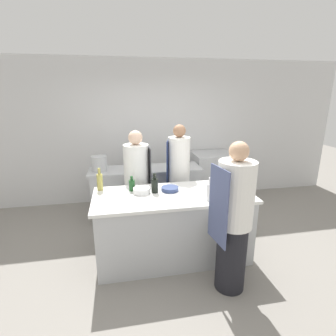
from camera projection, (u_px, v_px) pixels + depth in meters
ground_plane at (173, 255)px, 3.64m from camera, size 16.00×16.00×0.00m
wall_back at (151, 132)px, 5.26m from camera, size 8.00×0.06×2.80m
prep_counter at (173, 225)px, 3.51m from camera, size 2.04×0.88×0.91m
pass_counter at (146, 192)px, 4.66m from camera, size 1.93×0.58×0.91m
oven_range at (212, 177)px, 5.33m from camera, size 0.79×0.72×1.00m
chef_at_prep_near at (233, 220)px, 2.81m from camera, size 0.43×0.41×1.71m
chef_at_stove at (137, 184)px, 3.99m from camera, size 0.39×0.37×1.64m
chef_at_pass_far at (179, 178)px, 4.16m from camera, size 0.39×0.38×1.71m
bottle_olive_oil at (132, 185)px, 3.49m from camera, size 0.08×0.08×0.20m
bottle_vinegar at (100, 181)px, 3.49m from camera, size 0.08×0.08×0.30m
bottle_wine at (155, 185)px, 3.41m from camera, size 0.09×0.09×0.26m
bottle_cooking_oil at (210, 192)px, 3.14m from camera, size 0.08×0.08×0.29m
bottle_sauce at (227, 174)px, 3.82m from camera, size 0.07×0.07×0.29m
bowl_mixing_large at (142, 190)px, 3.41m from camera, size 0.22×0.22×0.07m
bowl_prep_small at (170, 189)px, 3.49m from camera, size 0.23×0.23×0.05m
stockpot at (99, 164)px, 4.35m from camera, size 0.25×0.25×0.25m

